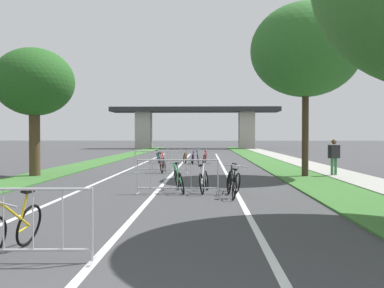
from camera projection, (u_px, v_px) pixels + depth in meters
The scene contains 25 objects.
grass_verge_left at pixel (106, 160), 29.67m from camera, with size 2.14×66.70×0.05m, color #386B2D.
grass_verge_right at pixel (264, 160), 29.28m from camera, with size 2.14×66.70×0.05m, color #386B2D.
sidewalk_path_right at pixel (292, 160), 29.21m from camera, with size 1.85×66.70×0.08m, color #9E9B93.
lane_stripe_center at pixel (176, 170), 21.49m from camera, with size 0.14×38.58×0.01m, color silver.
lane_stripe_right_lane at pixel (224, 170), 21.40m from camera, with size 0.14×38.58×0.01m, color silver.
lane_stripe_left_lane at pixel (128, 170), 21.58m from camera, with size 0.14×38.58×0.01m, color silver.
overpass_bridge at pixel (195, 119), 57.21m from camera, with size 23.04×4.24×5.68m.
tree_left_oak_mid at pixel (34, 83), 17.84m from camera, with size 3.42×3.42×5.55m.
tree_right_oak_near at pixel (306, 50), 17.68m from camera, with size 4.70×4.70×7.43m.
crowd_barrier_nearest at pixel (3, 225), 5.76m from camera, with size 2.53×0.54×1.05m.
crowd_barrier_second at pixel (178, 177), 12.62m from camera, with size 2.53×0.51×1.05m.
crowd_barrier_third at pixel (161, 162), 19.60m from camera, with size 2.53×0.48×1.05m.
crowd_barrier_fourth at pixel (187, 155), 26.50m from camera, with size 2.53×0.52×1.05m.
bicycle_red_0 at pixel (163, 164), 20.00m from camera, with size 0.46×1.78×1.05m.
bicycle_yellow_1 at pixel (12, 230), 6.13m from camera, with size 0.50×1.66×0.96m.
bicycle_orange_2 at pixel (185, 158), 26.99m from camera, with size 0.62×1.71×0.94m.
bicycle_white_3 at pixel (233, 181), 13.01m from camera, with size 0.61×1.63×0.91m.
bicycle_green_4 at pixel (179, 180), 13.11m from camera, with size 0.69×1.75×0.95m.
bicycle_black_5 at pixel (232, 184), 11.99m from camera, with size 0.43×1.72×0.91m.
bicycle_blue_6 at pixel (198, 158), 26.92m from camera, with size 0.48×1.68×0.92m.
bicycle_purple_7 at pixel (193, 159), 25.90m from camera, with size 0.43×1.66×0.89m.
bicycle_teal_8 at pixel (158, 157), 26.96m from camera, with size 0.49×1.67×1.00m.
bicycle_silver_9 at pixel (204, 181), 12.99m from camera, with size 0.52×1.70×0.92m.
bicycle_red_10 at pixel (205, 159), 25.93m from camera, with size 0.53×1.60×0.86m.
pedestrian_with_backpack at pixel (334, 154), 17.86m from camera, with size 0.57×0.38×1.63m.
Camera 1 is at (1.58, -2.12, 1.77)m, focal length 38.80 mm.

